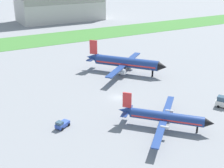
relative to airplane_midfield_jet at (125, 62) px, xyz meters
name	(u,v)px	position (x,y,z in m)	size (l,w,h in m)	color
ground_plane	(118,98)	(-12.92, -17.49, -3.88)	(600.00, 600.00, 0.00)	gray
grass_taxiway_strip	(37,40)	(-12.92, 64.62, -3.84)	(360.00, 28.00, 0.08)	#3D7533
airplane_midfield_jet	(125,62)	(0.00, 0.00, 0.00)	(25.10, 25.59, 10.78)	navy
airplane_foreground_turboprop	(164,117)	(-12.45, -37.77, -1.02)	(20.07, 19.12, 7.82)	navy
pushback_tug_near_gate	(62,124)	(-33.31, -26.04, -2.97)	(4.01, 3.42, 1.95)	#334FB2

